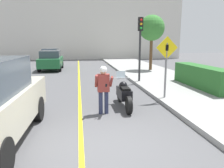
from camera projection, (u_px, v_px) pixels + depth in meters
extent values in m
plane|color=#4C4C4F|center=(106.00, 145.00, 5.26)|extent=(80.00, 80.00, 0.00)
cube|color=gray|center=(200.00, 95.00, 9.84)|extent=(4.40, 44.00, 0.16)
cube|color=yellow|center=(79.00, 91.00, 10.99)|extent=(0.12, 36.00, 0.01)
cube|color=beige|center=(82.00, 27.00, 29.63)|extent=(28.00, 1.20, 8.82)
cylinder|color=black|center=(129.00, 105.00, 7.50)|extent=(0.14, 0.62, 0.62)
cylinder|color=black|center=(120.00, 94.00, 9.09)|extent=(0.14, 0.62, 0.62)
cube|color=black|center=(124.00, 93.00, 8.25)|extent=(0.40, 1.13, 0.36)
sphere|color=black|center=(123.00, 86.00, 8.35)|extent=(0.32, 0.32, 0.32)
cube|color=black|center=(125.00, 89.00, 7.96)|extent=(0.28, 0.48, 0.10)
cylinder|color=silver|center=(121.00, 78.00, 8.71)|extent=(0.62, 0.03, 0.03)
cube|color=silver|center=(121.00, 75.00, 8.76)|extent=(0.36, 0.12, 0.31)
cylinder|color=#282D4C|center=(101.00, 103.00, 7.49)|extent=(0.14, 0.14, 0.79)
cylinder|color=#282D4C|center=(106.00, 103.00, 7.52)|extent=(0.14, 0.14, 0.79)
cube|color=maroon|center=(103.00, 83.00, 7.38)|extent=(0.40, 0.22, 0.60)
cylinder|color=maroon|center=(96.00, 81.00, 7.22)|extent=(0.09, 0.37, 0.47)
cylinder|color=maroon|center=(111.00, 82.00, 7.29)|extent=(0.09, 0.43, 0.43)
sphere|color=tan|center=(103.00, 71.00, 7.30)|extent=(0.22, 0.22, 0.22)
sphere|color=white|center=(103.00, 70.00, 7.29)|extent=(0.26, 0.26, 0.26)
cube|color=black|center=(106.00, 85.00, 7.12)|extent=(0.06, 0.05, 0.11)
cylinder|color=black|center=(38.00, 109.00, 6.87)|extent=(0.25, 0.77, 0.76)
cylinder|color=black|center=(2.00, 158.00, 3.96)|extent=(0.25, 0.77, 0.76)
cylinder|color=slate|center=(166.00, 71.00, 8.94)|extent=(0.08, 0.08, 2.25)
cube|color=yellow|center=(167.00, 48.00, 8.74)|extent=(0.91, 0.02, 0.91)
cube|color=black|center=(167.00, 48.00, 8.73)|extent=(0.12, 0.01, 0.24)
cylinder|color=#2D2D30|center=(140.00, 50.00, 12.61)|extent=(0.12, 0.12, 3.65)
cube|color=black|center=(141.00, 24.00, 12.31)|extent=(0.26, 0.22, 0.76)
sphere|color=red|center=(141.00, 20.00, 12.15)|extent=(0.14, 0.14, 0.14)
sphere|color=gold|center=(141.00, 24.00, 12.20)|extent=(0.14, 0.14, 0.14)
sphere|color=green|center=(141.00, 28.00, 12.24)|extent=(0.14, 0.14, 0.14)
cube|color=#286028|center=(201.00, 77.00, 11.16)|extent=(0.90, 4.35, 1.08)
cylinder|color=brown|center=(151.00, 54.00, 17.82)|extent=(0.24, 0.24, 2.65)
sphere|color=#387A33|center=(152.00, 28.00, 17.43)|extent=(2.04, 2.04, 2.04)
cylinder|color=black|center=(44.00, 65.00, 20.30)|extent=(0.22, 0.64, 0.64)
cylinder|color=black|center=(62.00, 65.00, 20.55)|extent=(0.22, 0.64, 0.64)
cylinder|color=black|center=(39.00, 68.00, 17.78)|extent=(0.22, 0.64, 0.64)
cylinder|color=black|center=(60.00, 68.00, 18.02)|extent=(0.22, 0.64, 0.64)
cube|color=#1E6033|center=(51.00, 62.00, 19.09)|extent=(1.80, 4.20, 0.76)
cube|color=#38424C|center=(51.00, 54.00, 18.80)|extent=(1.58, 2.18, 0.60)
cylinder|color=black|center=(45.00, 60.00, 25.65)|extent=(0.22, 0.64, 0.64)
cylinder|color=black|center=(60.00, 60.00, 25.90)|extent=(0.22, 0.64, 0.64)
cylinder|color=black|center=(42.00, 62.00, 23.13)|extent=(0.22, 0.64, 0.64)
cylinder|color=black|center=(58.00, 62.00, 23.37)|extent=(0.22, 0.64, 0.64)
cube|color=white|center=(51.00, 57.00, 24.44)|extent=(1.80, 4.20, 0.76)
cube|color=#38424C|center=(50.00, 51.00, 24.15)|extent=(1.58, 2.18, 0.60)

